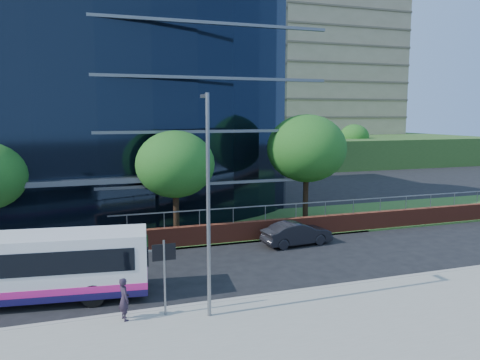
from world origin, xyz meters
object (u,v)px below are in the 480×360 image
object	(u,v)px
street_sign	(164,262)
tree_dist_f	(354,137)
streetlight_east	(208,200)
parked_car	(297,233)
tree_far_c	(175,164)
pedestrian	(124,299)
tree_dist_e	(257,137)
city_bus	(20,267)
tree_far_d	(307,149)

from	to	relation	value
street_sign	tree_dist_f	world-z (taller)	tree_dist_f
streetlight_east	parked_car	xyz separation A→B (m)	(7.32, 7.93, -3.77)
tree_far_c	pedestrian	world-z (taller)	tree_far_c
pedestrian	tree_dist_f	bearing A→B (deg)	-54.95
street_sign	tree_dist_e	bearing A→B (deg)	64.88
city_bus	parked_car	distance (m)	14.55
tree_far_d	streetlight_east	world-z (taller)	streetlight_east
tree_dist_e	city_bus	world-z (taller)	tree_dist_e
tree_dist_f	pedestrian	bearing A→B (deg)	-130.30
tree_dist_f	city_bus	xyz separation A→B (m)	(-40.63, -40.28, -2.77)
street_sign	tree_far_c	world-z (taller)	tree_far_c
street_sign	city_bus	distance (m)	6.15
street_sign	tree_far_d	bearing A→B (deg)	45.22
streetlight_east	tree_dist_e	bearing A→B (deg)	66.89
city_bus	streetlight_east	bearing A→B (deg)	-23.13
parked_car	street_sign	bearing A→B (deg)	124.20
street_sign	streetlight_east	xyz separation A→B (m)	(1.50, -0.59, 2.29)
tree_dist_e	streetlight_east	world-z (taller)	streetlight_east
tree_dist_f	streetlight_east	world-z (taller)	streetlight_east
street_sign	tree_dist_f	size ratio (longest dim) A/B	0.46
tree_dist_e	streetlight_east	xyz separation A→B (m)	(-18.00, -42.17, -0.10)
street_sign	tree_far_d	world-z (taller)	tree_far_d
tree_far_d	parked_car	size ratio (longest dim) A/B	1.83
streetlight_east	tree_far_d	bearing A→B (deg)	50.60
street_sign	tree_dist_e	size ratio (longest dim) A/B	0.43
street_sign	tree_dist_e	world-z (taller)	tree_dist_e
tree_far_d	city_bus	world-z (taller)	tree_far_d
tree_dist_e	streetlight_east	size ratio (longest dim) A/B	0.81
parked_car	tree_dist_f	bearing A→B (deg)	-41.90
tree_far_d	streetlight_east	bearing A→B (deg)	-129.40
pedestrian	tree_far_d	bearing A→B (deg)	-62.88
tree_dist_f	parked_car	size ratio (longest dim) A/B	1.49
city_bus	parked_car	bearing A→B (deg)	23.41
streetlight_east	parked_car	world-z (taller)	streetlight_east
tree_far_c	tree_far_d	bearing A→B (deg)	6.34
tree_dist_f	pedestrian	world-z (taller)	tree_dist_f
tree_far_c	streetlight_east	distance (m)	11.22
tree_far_d	parked_car	distance (m)	6.75
street_sign	parked_car	distance (m)	11.57
tree_far_c	tree_dist_e	distance (m)	35.36
street_sign	parked_car	bearing A→B (deg)	39.75
tree_dist_e	city_bus	xyz separation A→B (m)	(-24.63, -38.28, -3.10)
parked_car	streetlight_east	bearing A→B (deg)	131.71
streetlight_east	city_bus	world-z (taller)	streetlight_east
streetlight_east	parked_car	distance (m)	11.43
tree_far_c	tree_far_d	xyz separation A→B (m)	(9.00, 1.00, 0.65)
pedestrian	tree_dist_e	bearing A→B (deg)	-41.40
tree_dist_f	city_bus	bearing A→B (deg)	-135.25
street_sign	tree_far_c	bearing A→B (deg)	76.71
tree_dist_f	parked_car	xyz separation A→B (m)	(-26.68, -36.25, -3.54)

